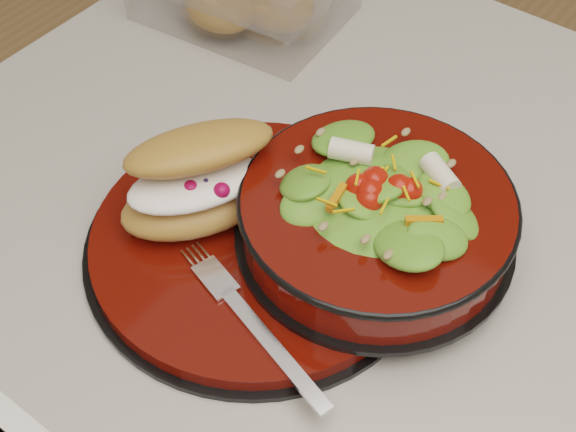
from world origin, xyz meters
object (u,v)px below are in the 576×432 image
Objects in this scene: croissant at (200,182)px; fork at (255,326)px; salad_bowl at (377,209)px; dinner_plate at (257,242)px.

croissant reaches higher than fork.
dinner_plate is at bearing -144.05° from salad_bowl.
croissant is at bearing -153.68° from salad_bowl.
salad_bowl is 1.43× the size of fork.
croissant is 0.99× the size of fork.
fork is (0.12, -0.07, -0.04)m from croissant.
fork is (0.06, -0.08, 0.01)m from dinner_plate.
salad_bowl is at bearing 6.84° from fork.
dinner_plate is 1.82× the size of croissant.
fork is at bearing -99.91° from salad_bowl.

